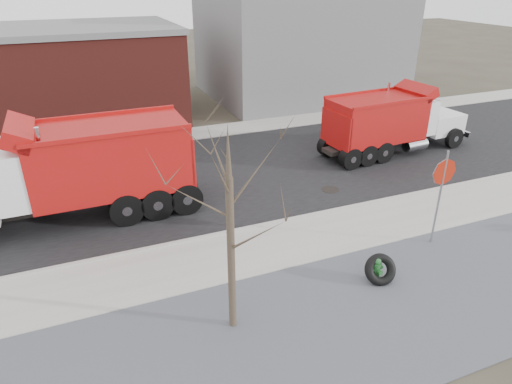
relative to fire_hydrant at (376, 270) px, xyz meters
name	(u,v)px	position (x,y,z in m)	size (l,w,h in m)	color
ground	(300,246)	(-1.14, 2.41, -0.34)	(120.00, 120.00, 0.00)	#383328
gravel_verge	(363,314)	(-1.14, -1.09, -0.33)	(60.00, 5.00, 0.03)	slate
sidewalk	(297,241)	(-1.14, 2.66, -0.31)	(60.00, 2.50, 0.06)	#9E9B93
curb	(280,222)	(-1.14, 3.96, -0.29)	(60.00, 0.15, 0.11)	#9E9B93
road	(233,173)	(-1.14, 8.71, -0.33)	(60.00, 9.40, 0.02)	black
far_sidewalk	(198,133)	(-1.14, 14.41, -0.31)	(60.00, 2.00, 0.06)	#9E9B93
building_grey	(299,35)	(7.86, 20.41, 3.66)	(12.00, 10.00, 8.00)	slate
bare_tree	(230,207)	(-4.34, -0.19, 2.95)	(3.20, 3.20, 5.20)	#382D23
fire_hydrant	(376,270)	(0.00, 0.00, 0.00)	(0.42, 0.41, 0.75)	#286928
truck_tire	(380,270)	(0.05, -0.09, 0.06)	(1.02, 0.85, 0.90)	black
stop_sign	(442,183)	(2.85, 0.98, 1.77)	(0.85, 0.07, 3.14)	gray
dump_truck_red_a	(391,120)	(6.57, 8.22, 1.26)	(7.82, 2.62, 3.14)	black
dump_truck_red_b	(76,169)	(-7.38, 6.95, 1.55)	(8.83, 2.61, 3.71)	black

